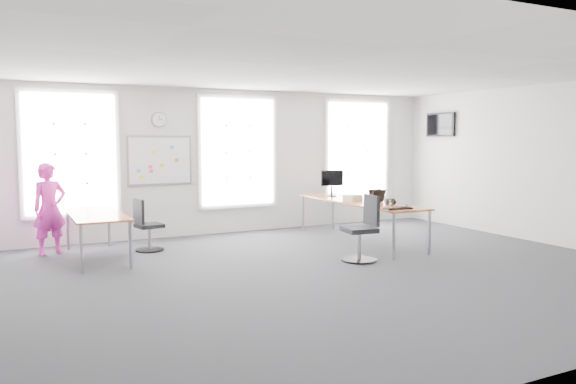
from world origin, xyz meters
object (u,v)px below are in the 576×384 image
desk_right (359,203)px  chair_left (146,228)px  chair_right (363,232)px  monitor (332,181)px  person (50,209)px  headphones (390,202)px  keyboard (398,208)px  desk_left (96,217)px

desk_right → chair_left: (-3.86, 0.93, -0.34)m
chair_right → monitor: 2.64m
person → monitor: (5.36, -0.46, 0.33)m
headphones → desk_right: bearing=81.9°
person → keyboard: bearing=-46.2°
desk_left → monitor: monitor is taller
desk_right → headphones: headphones is taller
person → headphones: bearing=-40.2°
chair_left → keyboard: (3.71, -2.31, 0.40)m
desk_left → headphones: (4.85, -1.51, 0.16)m
desk_left → person: bearing=132.5°
desk_right → desk_left: size_ratio=1.58×
chair_left → monitor: 3.90m
desk_left → person: (-0.66, 0.72, 0.09)m
keyboard → headphones: (0.26, 0.57, 0.04)m
keyboard → headphones: 0.63m
chair_left → person: 1.65m
chair_left → monitor: bearing=-99.9°
chair_right → keyboard: 0.83m
person → monitor: person is taller
person → headphones: person is taller
desk_right → monitor: (-0.03, 0.96, 0.37)m
chair_left → chair_right: bearing=-139.1°
desk_right → desk_left: (-4.73, 0.70, -0.05)m
headphones → keyboard: bearing=-131.2°
person → monitor: bearing=-23.1°
desk_right → keyboard: size_ratio=6.65×
desk_left → keyboard: 5.03m
chair_right → monitor: monitor is taller
keyboard → chair_left: bearing=155.2°
desk_left → chair_left: bearing=14.9°
desk_right → person: bearing=165.2°
desk_left → person: size_ratio=1.32×
desk_right → chair_left: size_ratio=3.51×
chair_right → keyboard: chair_right is taller
keyboard → monitor: monitor is taller
chair_right → chair_left: 3.79m
chair_left → keyboard: chair_left is taller
desk_left → monitor: (4.70, 0.26, 0.43)m
desk_left → person: person is taller
keyboard → monitor: 2.36m
desk_right → person: (-5.39, 1.42, 0.04)m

